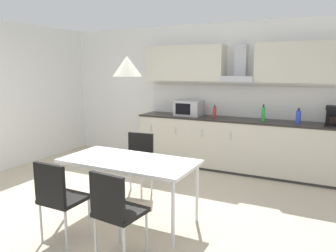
{
  "coord_description": "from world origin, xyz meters",
  "views": [
    {
      "loc": [
        2.31,
        -3.18,
        1.77
      ],
      "look_at": [
        0.34,
        0.75,
        1.0
      ],
      "focal_mm": 35.0,
      "sensor_mm": 36.0,
      "label": 1
    }
  ],
  "objects_px": {
    "bottle_red": "(215,112)",
    "dining_table": "(129,164)",
    "bottle_blue": "(298,117)",
    "chair_far_left": "(138,158)",
    "microwave": "(189,108)",
    "chair_near_right": "(115,207)",
    "bottle_green": "(263,114)",
    "chair_near_left": "(58,194)",
    "pendant_lamp": "(127,66)",
    "coffee_maker": "(332,116)"
  },
  "relations": [
    {
      "from": "bottle_red",
      "to": "dining_table",
      "type": "height_order",
      "value": "bottle_red"
    },
    {
      "from": "bottle_blue",
      "to": "chair_far_left",
      "type": "height_order",
      "value": "bottle_blue"
    },
    {
      "from": "microwave",
      "to": "chair_near_right",
      "type": "relative_size",
      "value": 0.55
    },
    {
      "from": "bottle_red",
      "to": "chair_near_right",
      "type": "xyz_separation_m",
      "value": [
        0.16,
        -3.24,
        -0.48
      ]
    },
    {
      "from": "bottle_red",
      "to": "bottle_blue",
      "type": "distance_m",
      "value": 1.39
    },
    {
      "from": "bottle_green",
      "to": "chair_near_left",
      "type": "xyz_separation_m",
      "value": [
        -1.39,
        -3.2,
        -0.5
      ]
    },
    {
      "from": "pendant_lamp",
      "to": "chair_near_left",
      "type": "bearing_deg",
      "value": -114.71
    },
    {
      "from": "dining_table",
      "to": "chair_near_right",
      "type": "height_order",
      "value": "chair_near_right"
    },
    {
      "from": "chair_near_right",
      "to": "chair_far_left",
      "type": "xyz_separation_m",
      "value": [
        -0.7,
        1.52,
        0.0
      ]
    },
    {
      "from": "dining_table",
      "to": "pendant_lamp",
      "type": "xyz_separation_m",
      "value": [
        0.0,
        -0.0,
        1.11
      ]
    },
    {
      "from": "bottle_green",
      "to": "microwave",
      "type": "bearing_deg",
      "value": 178.56
    },
    {
      "from": "dining_table",
      "to": "pendant_lamp",
      "type": "height_order",
      "value": "pendant_lamp"
    },
    {
      "from": "bottle_green",
      "to": "chair_near_left",
      "type": "height_order",
      "value": "bottle_green"
    },
    {
      "from": "dining_table",
      "to": "chair_far_left",
      "type": "bearing_deg",
      "value": 115.17
    },
    {
      "from": "microwave",
      "to": "pendant_lamp",
      "type": "bearing_deg",
      "value": -82.78
    },
    {
      "from": "coffee_maker",
      "to": "bottle_blue",
      "type": "bearing_deg",
      "value": -174.85
    },
    {
      "from": "bottle_green",
      "to": "chair_near_right",
      "type": "xyz_separation_m",
      "value": [
        -0.7,
        -3.2,
        -0.5
      ]
    },
    {
      "from": "bottle_green",
      "to": "dining_table",
      "type": "distance_m",
      "value": 2.67
    },
    {
      "from": "bottle_red",
      "to": "pendant_lamp",
      "type": "xyz_separation_m",
      "value": [
        -0.19,
        -2.48,
        0.79
      ]
    },
    {
      "from": "pendant_lamp",
      "to": "chair_near_right",
      "type": "bearing_deg",
      "value": -65.81
    },
    {
      "from": "dining_table",
      "to": "microwave",
      "type": "bearing_deg",
      "value": 97.22
    },
    {
      "from": "chair_near_right",
      "to": "microwave",
      "type": "bearing_deg",
      "value": 101.46
    },
    {
      "from": "microwave",
      "to": "pendant_lamp",
      "type": "xyz_separation_m",
      "value": [
        0.31,
        -2.47,
        0.74
      ]
    },
    {
      "from": "chair_near_right",
      "to": "pendant_lamp",
      "type": "xyz_separation_m",
      "value": [
        -0.34,
        0.76,
        1.27
      ]
    },
    {
      "from": "chair_far_left",
      "to": "pendant_lamp",
      "type": "height_order",
      "value": "pendant_lamp"
    },
    {
      "from": "chair_near_right",
      "to": "bottle_red",
      "type": "bearing_deg",
      "value": 92.77
    },
    {
      "from": "microwave",
      "to": "dining_table",
      "type": "height_order",
      "value": "microwave"
    },
    {
      "from": "coffee_maker",
      "to": "bottle_red",
      "type": "distance_m",
      "value": 1.87
    },
    {
      "from": "chair_near_right",
      "to": "chair_near_left",
      "type": "distance_m",
      "value": 0.69
    },
    {
      "from": "microwave",
      "to": "chair_near_left",
      "type": "relative_size",
      "value": 0.55
    },
    {
      "from": "coffee_maker",
      "to": "bottle_red",
      "type": "bearing_deg",
      "value": -179.55
    },
    {
      "from": "pendant_lamp",
      "to": "chair_far_left",
      "type": "bearing_deg",
      "value": 115.17
    },
    {
      "from": "coffee_maker",
      "to": "chair_near_right",
      "type": "height_order",
      "value": "coffee_maker"
    },
    {
      "from": "microwave",
      "to": "coffee_maker",
      "type": "height_order",
      "value": "coffee_maker"
    },
    {
      "from": "bottle_blue",
      "to": "dining_table",
      "type": "height_order",
      "value": "bottle_blue"
    },
    {
      "from": "bottle_blue",
      "to": "chair_far_left",
      "type": "xyz_separation_m",
      "value": [
        -1.94,
        -1.69,
        -0.49
      ]
    },
    {
      "from": "bottle_red",
      "to": "chair_near_left",
      "type": "distance_m",
      "value": 3.32
    },
    {
      "from": "dining_table",
      "to": "chair_near_left",
      "type": "distance_m",
      "value": 0.85
    },
    {
      "from": "bottle_green",
      "to": "pendant_lamp",
      "type": "distance_m",
      "value": 2.75
    },
    {
      "from": "bottle_red",
      "to": "chair_far_left",
      "type": "distance_m",
      "value": 1.86
    },
    {
      "from": "coffee_maker",
      "to": "chair_far_left",
      "type": "xyz_separation_m",
      "value": [
        -2.41,
        -1.73,
        -0.53
      ]
    },
    {
      "from": "bottle_blue",
      "to": "dining_table",
      "type": "distance_m",
      "value": 2.94
    },
    {
      "from": "bottle_green",
      "to": "chair_near_right",
      "type": "height_order",
      "value": "bottle_green"
    },
    {
      "from": "bottle_green",
      "to": "chair_near_right",
      "type": "relative_size",
      "value": 0.32
    },
    {
      "from": "bottle_red",
      "to": "chair_near_left",
      "type": "bearing_deg",
      "value": -99.39
    },
    {
      "from": "coffee_maker",
      "to": "bottle_green",
      "type": "height_order",
      "value": "coffee_maker"
    },
    {
      "from": "chair_near_left",
      "to": "chair_far_left",
      "type": "xyz_separation_m",
      "value": [
        -0.01,
        1.52,
        0.0
      ]
    },
    {
      "from": "bottle_red",
      "to": "bottle_green",
      "type": "distance_m",
      "value": 0.85
    },
    {
      "from": "chair_near_right",
      "to": "bottle_green",
      "type": "bearing_deg",
      "value": 77.71
    },
    {
      "from": "dining_table",
      "to": "chair_near_left",
      "type": "bearing_deg",
      "value": -114.71
    }
  ]
}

